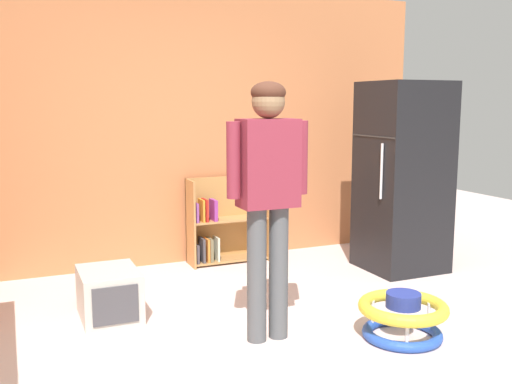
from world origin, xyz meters
name	(u,v)px	position (x,y,z in m)	size (l,w,h in m)	color
ground_plane	(286,349)	(0.00, 0.00, 0.00)	(12.00, 12.00, 0.00)	beige
back_wall	(182,127)	(0.00, 2.33, 1.35)	(5.20, 0.06, 2.70)	#C27244
refrigerator	(403,177)	(1.84, 1.25, 0.89)	(0.73, 0.68, 1.78)	black
bookshelf	(222,226)	(0.35, 2.15, 0.37)	(0.80, 0.28, 0.85)	#B17C46
standing_person	(268,186)	(-0.03, 0.21, 1.05)	(0.57, 0.23, 1.72)	#4C5053
baby_walker	(403,316)	(0.81, -0.15, 0.16)	(0.60, 0.60, 0.32)	blue
pet_carrier	(109,294)	(-0.95, 1.04, 0.18)	(0.42, 0.55, 0.36)	beige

